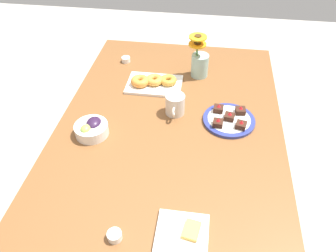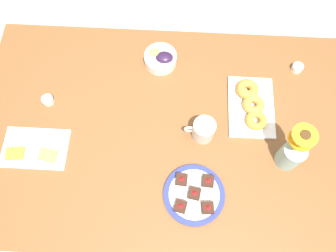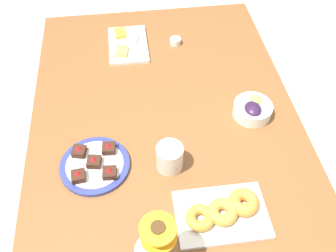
{
  "view_description": "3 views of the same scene",
  "coord_description": "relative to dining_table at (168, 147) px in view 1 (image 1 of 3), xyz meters",
  "views": [
    {
      "loc": [
        1.03,
        0.14,
        1.72
      ],
      "look_at": [
        0.0,
        0.0,
        0.78
      ],
      "focal_mm": 35.0,
      "sensor_mm": 36.0,
      "label": 1
    },
    {
      "loc": [
        -0.03,
        0.5,
        1.99
      ],
      "look_at": [
        0.0,
        0.0,
        0.78
      ],
      "focal_mm": 35.0,
      "sensor_mm": 36.0,
      "label": 2
    },
    {
      "loc": [
        -0.85,
        0.11,
        1.79
      ],
      "look_at": [
        0.0,
        0.0,
        0.78
      ],
      "focal_mm": 40.0,
      "sensor_mm": 36.0,
      "label": 3
    }
  ],
  "objects": [
    {
      "name": "jam_cup_berry",
      "position": [
        0.52,
        -0.1,
        0.1
      ],
      "size": [
        0.05,
        0.05,
        0.03
      ],
      "color": "white",
      "rests_on": "dining_table"
    },
    {
      "name": "grape_bowl",
      "position": [
        0.05,
        -0.32,
        0.12
      ],
      "size": [
        0.14,
        0.14,
        0.07
      ],
      "color": "white",
      "rests_on": "dining_table"
    },
    {
      "name": "croissant_platter",
      "position": [
        -0.34,
        -0.12,
        0.11
      ],
      "size": [
        0.19,
        0.28,
        0.05
      ],
      "color": "white",
      "rests_on": "dining_table"
    },
    {
      "name": "ground_plane",
      "position": [
        0.0,
        0.0,
        -0.65
      ],
      "size": [
        6.0,
        6.0,
        0.0
      ],
      "primitive_type": "plane",
      "color": "#B7B2A8"
    },
    {
      "name": "coffee_mug",
      "position": [
        -0.14,
        0.01,
        0.14
      ],
      "size": [
        0.12,
        0.09,
        0.1
      ],
      "color": "beige",
      "rests_on": "dining_table"
    },
    {
      "name": "jam_cup_honey",
      "position": [
        -0.56,
        -0.32,
        0.1
      ],
      "size": [
        0.05,
        0.05,
        0.03
      ],
      "color": "white",
      "rests_on": "dining_table"
    },
    {
      "name": "flower_vase",
      "position": [
        -0.47,
        0.1,
        0.17
      ],
      "size": [
        0.1,
        0.11,
        0.23
      ],
      "color": "#99C1B7",
      "rests_on": "dining_table"
    },
    {
      "name": "cheese_platter",
      "position": [
        0.53,
        0.12,
        0.1
      ],
      "size": [
        0.26,
        0.17,
        0.03
      ],
      "color": "white",
      "rests_on": "dining_table"
    },
    {
      "name": "dining_table",
      "position": [
        0.0,
        0.0,
        0.0
      ],
      "size": [
        1.6,
        1.0,
        0.74
      ],
      "color": "brown",
      "rests_on": "ground_plane"
    },
    {
      "name": "dessert_plate",
      "position": [
        -0.11,
        0.26,
        0.1
      ],
      "size": [
        0.23,
        0.23,
        0.05
      ],
      "color": "navy",
      "rests_on": "dining_table"
    }
  ]
}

